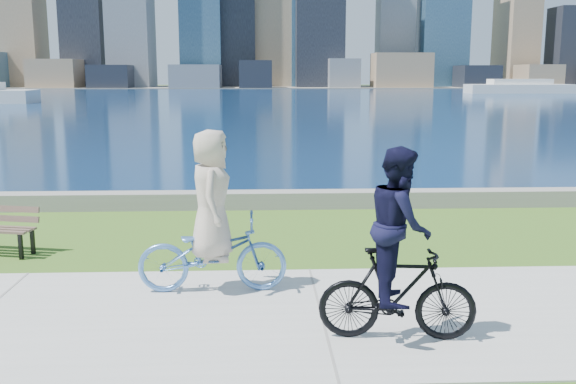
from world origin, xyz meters
name	(u,v)px	position (x,y,z in m)	size (l,w,h in m)	color
ground	(321,316)	(0.00, 0.00, 0.00)	(320.00, 320.00, 0.00)	#345B17
concrete_path	(321,315)	(0.00, 0.00, 0.01)	(80.00, 3.50, 0.02)	#B0B0AA
seawall	(293,199)	(0.00, 6.20, 0.17)	(90.00, 0.50, 0.35)	gray
bay_water	(265,97)	(0.00, 72.00, 0.00)	(320.00, 131.00, 0.01)	#0B2447
far_shore	(263,87)	(0.00, 130.00, 0.06)	(320.00, 30.00, 0.12)	slate
ferry_far	(519,87)	(36.77, 84.89, 0.85)	(15.04, 4.30, 2.04)	silver
cyclist_woman	(212,232)	(-1.33, 0.89, 0.80)	(0.71, 1.93, 2.10)	#5285C9
cyclist_man	(398,260)	(0.73, -0.74, 0.89)	(0.70, 1.70, 2.06)	black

